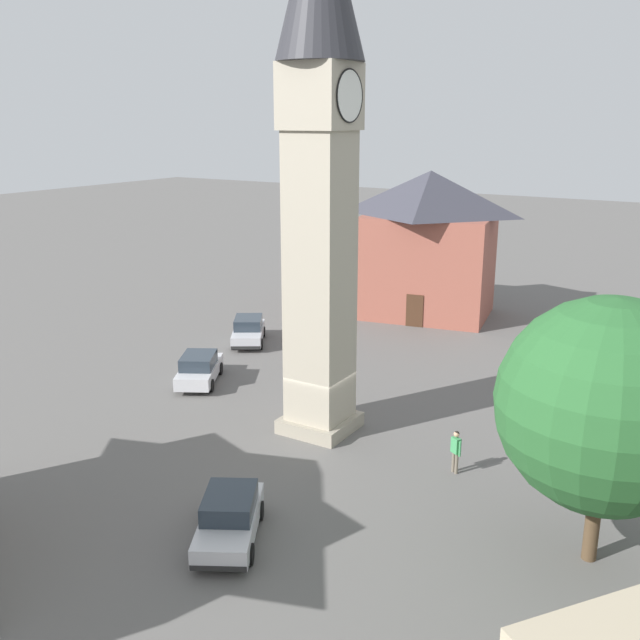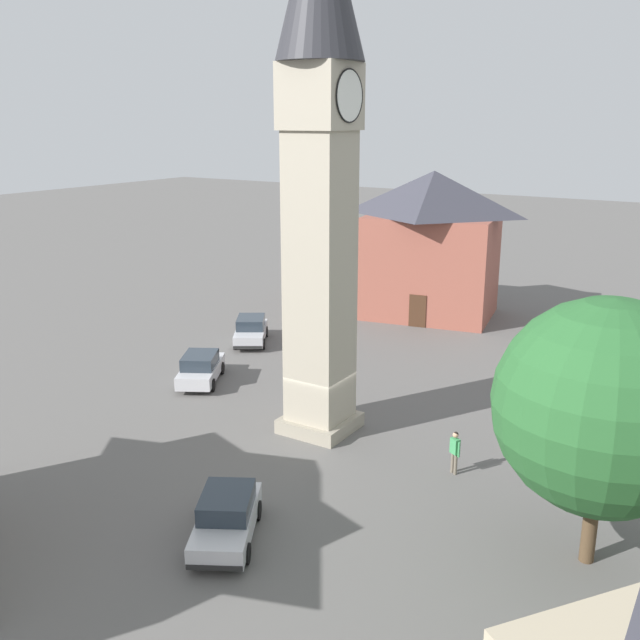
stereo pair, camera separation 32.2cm
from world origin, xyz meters
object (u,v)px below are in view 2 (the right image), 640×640
clock_tower (320,123)px  pedestrian (455,449)px  tree (604,407)px  car_red_corner (201,368)px  car_blue_kerb (251,330)px  building_terrace_right (432,243)px  car_silver_kerb (227,517)px

clock_tower → pedestrian: clock_tower is taller
tree → car_red_corner: bearing=75.2°
pedestrian → car_blue_kerb: bearing=61.6°
clock_tower → building_terrace_right: bearing=10.6°
building_terrace_right → pedestrian: bearing=-153.7°
car_silver_kerb → pedestrian: size_ratio=2.62×
car_blue_kerb → car_red_corner: same height
car_blue_kerb → pedestrian: (-8.89, -16.43, 0.25)m
pedestrian → tree: bearing=-118.9°
car_blue_kerb → pedestrian: bearing=-118.4°
pedestrian → car_red_corner: bearing=81.2°
pedestrian → building_terrace_right: bearing=26.3°
car_silver_kerb → building_terrace_right: bearing=11.3°
clock_tower → tree: bearing=-107.3°
clock_tower → tree: clock_tower is taller
car_blue_kerb → tree: size_ratio=0.54×
clock_tower → car_red_corner: size_ratio=4.89×
car_blue_kerb → pedestrian: pedestrian is taller
tree → building_terrace_right: building_terrace_right is taller
clock_tower → car_red_corner: clock_tower is taller
pedestrian → building_terrace_right: building_terrace_right is taller
car_blue_kerb → building_terrace_right: 13.76m
car_red_corner → building_terrace_right: size_ratio=0.46×
car_red_corner → pedestrian: size_ratio=2.62×
building_terrace_right → tree: bearing=-146.4°
car_blue_kerb → car_red_corner: size_ratio=0.99×
car_blue_kerb → building_terrace_right: bearing=-29.0°
building_terrace_right → clock_tower: bearing=-169.4°
pedestrian → tree: 7.43m
building_terrace_right → car_red_corner: bearing=166.3°
car_silver_kerb → car_blue_kerb: bearing=35.5°
building_terrace_right → car_blue_kerb: bearing=151.0°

